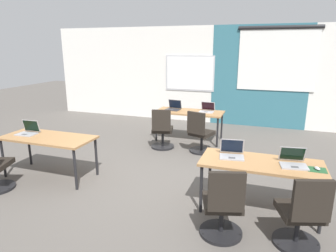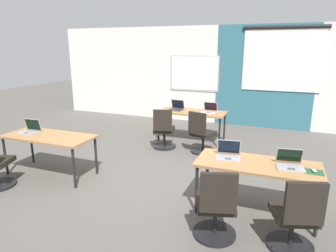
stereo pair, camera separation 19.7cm
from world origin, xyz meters
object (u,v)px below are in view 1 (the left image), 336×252
Objects in this scene: desk_far_center at (189,114)px; chair_far_left at (162,132)px; laptop_near_right_inner at (232,153)px; laptop_near_right_end at (293,162)px; laptop_far_right at (207,110)px; desk_near_right at (261,166)px; chair_far_right at (200,136)px; laptop_near_left_end at (28,131)px; chair_near_right_inner at (223,209)px; laptop_far_left at (173,108)px; desk_near_left at (48,140)px; mouse_near_right_end at (317,168)px; chair_near_right_end at (301,218)px.

chair_far_left is at bearing -117.15° from desk_far_center.
laptop_near_right_end is at bearing -12.76° from laptop_near_right_inner.
desk_near_right is at bearing -62.13° from laptop_far_right.
chair_far_right is 2.66× the size of laptop_near_left_end.
chair_near_right_inner is 2.53× the size of laptop_far_left.
laptop_near_right_inner is at bearing -68.57° from laptop_far_right.
desk_near_left is 3.23m from chair_near_right_inner.
laptop_far_right is at bearing 100.03° from laptop_near_right_inner.
laptop_near_right_inner reaches higher than chair_far_left.
laptop_near_right_end is at bearing 147.72° from chair_far_right.
mouse_near_right_end reaches higher than desk_near_left.
laptop_far_right is 0.83m from laptop_far_left.
chair_far_right is 3.34m from laptop_near_left_end.
chair_near_right_inner is at bearing -15.89° from laptop_near_left_end.
mouse_near_right_end is (1.04, 0.73, 0.36)m from chair_near_right_inner.
chair_far_right is (-0.90, 1.95, -0.39)m from laptop_near_right_inner.
mouse_near_right_end is at bearing -4.19° from laptop_near_left_end.
desk_far_center is (1.75, 2.80, 0.00)m from desk_near_left.
chair_near_right_end is (0.88, -0.76, -0.39)m from laptop_near_right_inner.
desk_near_left is 4.31× the size of laptop_near_right_end.
chair_far_right is at bearing 133.50° from mouse_near_right_end.
desk_far_center is 4.64× the size of laptop_far_right.
chair_near_right_inner is at bearing -115.92° from desk_near_right.
chair_near_right_end is at bearing -9.71° from desk_near_left.
laptop_near_left_end is at bearing 179.60° from desk_near_right.
chair_far_right is at bearing -59.70° from desk_far_center.
chair_far_left is (-1.78, 2.78, 0.00)m from chair_near_right_inner.
laptop_near_left_end is at bearing -128.34° from desk_far_center.
laptop_far_right reaches higher than chair_near_right_end.
chair_near_right_inner is at bearing -142.36° from laptop_near_right_end.
chair_near_right_inner is 3.30m from chair_far_left.
laptop_near_right_end reaches higher than desk_near_left.
laptop_near_right_inner reaches higher than chair_near_right_inner.
laptop_near_left_end is (-2.60, -2.85, 0.00)m from laptop_far_right.
laptop_near_right_inner reaches higher than desk_near_right.
desk_near_left is 0.46m from laptop_near_left_end.
laptop_far_left reaches higher than chair_far_right.
laptop_near_right_inner is 3.54m from laptop_near_left_end.
chair_near_right_inner is at bearing -11.73° from chair_near_right_end.
chair_far_right is at bearing -84.29° from laptop_far_right.
chair_far_right is (-1.78, 2.71, 0.00)m from chair_near_right_end.
laptop_far_right is 0.93m from chair_far_right.
desk_near_right is at bearing -19.42° from laptop_near_right_inner.
mouse_near_right_end is (4.17, -0.05, 0.08)m from desk_near_left.
desk_far_center is 4.40× the size of laptop_far_left.
laptop_far_right is (-1.82, 3.55, 0.39)m from chair_near_right_end.
laptop_near_right_inner is 0.40× the size of chair_far_right.
chair_near_right_end is at bearing 169.23° from chair_near_right_inner.
laptop_far_left is (-0.87, 0.82, 0.39)m from chair_far_right.
laptop_far_right is (-1.34, 2.87, 0.11)m from desk_near_right.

